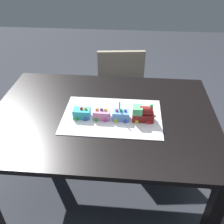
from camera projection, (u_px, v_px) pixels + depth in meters
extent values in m
plane|color=#2D3038|center=(105.00, 189.00, 2.01)|extent=(8.00, 8.00, 0.00)
cube|color=black|center=(103.00, 115.00, 1.59)|extent=(1.40, 1.00, 0.03)
cube|color=black|center=(186.00, 124.00, 2.11)|extent=(0.07, 0.07, 0.71)
cube|color=black|center=(37.00, 116.00, 2.20)|extent=(0.07, 0.07, 0.71)
cube|color=black|center=(210.00, 222.00, 1.40)|extent=(0.07, 0.07, 0.71)
cube|color=gray|center=(119.00, 85.00, 2.48)|extent=(0.44, 0.44, 0.04)
cube|color=gray|center=(121.00, 73.00, 2.20)|extent=(0.40, 0.08, 0.40)
cube|color=gray|center=(134.00, 96.00, 2.75)|extent=(0.04, 0.04, 0.42)
cube|color=gray|center=(103.00, 96.00, 2.74)|extent=(0.04, 0.04, 0.42)
cube|color=gray|center=(137.00, 114.00, 2.48)|extent=(0.04, 0.04, 0.42)
cube|color=gray|center=(103.00, 114.00, 2.47)|extent=(0.04, 0.04, 0.42)
cube|color=silver|center=(112.00, 116.00, 1.55)|extent=(0.60, 0.40, 0.00)
cube|color=maroon|center=(143.00, 117.00, 1.50)|extent=(0.12, 0.06, 0.05)
cylinder|color=maroon|center=(146.00, 111.00, 1.47)|extent=(0.07, 0.05, 0.05)
cube|color=#59CC7A|center=(138.00, 110.00, 1.48)|extent=(0.06, 0.06, 0.04)
cylinder|color=#59CC7A|center=(151.00, 106.00, 1.45)|extent=(0.02, 0.02, 0.03)
sphere|color=#F4EFCC|center=(155.00, 116.00, 1.49)|extent=(0.02, 0.02, 0.02)
cylinder|color=green|center=(148.00, 115.00, 1.54)|extent=(0.02, 0.01, 0.02)
cylinder|color=#4C59D8|center=(137.00, 115.00, 1.54)|extent=(0.02, 0.01, 0.02)
cylinder|color=red|center=(149.00, 123.00, 1.48)|extent=(0.02, 0.01, 0.02)
cylinder|color=yellow|center=(137.00, 122.00, 1.48)|extent=(0.02, 0.01, 0.02)
cube|color=#669EEA|center=(121.00, 115.00, 1.51)|extent=(0.10, 0.06, 0.06)
cylinder|color=yellow|center=(126.00, 114.00, 1.55)|extent=(0.02, 0.01, 0.02)
cylinder|color=#D84CB2|center=(117.00, 114.00, 1.55)|extent=(0.02, 0.01, 0.02)
cylinder|color=#4C59D8|center=(125.00, 121.00, 1.49)|extent=(0.02, 0.01, 0.02)
cylinder|color=yellow|center=(116.00, 121.00, 1.49)|extent=(0.02, 0.01, 0.02)
sphere|color=#4C59D8|center=(125.00, 111.00, 1.49)|extent=(0.02, 0.02, 0.02)
sphere|color=green|center=(121.00, 110.00, 1.49)|extent=(0.02, 0.02, 0.02)
sphere|color=#D84CB2|center=(117.00, 110.00, 1.49)|extent=(0.02, 0.02, 0.02)
cube|color=pink|center=(101.00, 114.00, 1.52)|extent=(0.10, 0.06, 0.06)
cylinder|color=yellow|center=(106.00, 113.00, 1.55)|extent=(0.02, 0.01, 0.02)
cylinder|color=#D84CB2|center=(98.00, 113.00, 1.56)|extent=(0.02, 0.01, 0.02)
cylinder|color=#D84CB2|center=(105.00, 120.00, 1.49)|extent=(0.02, 0.01, 0.02)
cylinder|color=green|center=(96.00, 120.00, 1.50)|extent=(0.02, 0.01, 0.02)
sphere|color=#4C59D8|center=(101.00, 109.00, 1.50)|extent=(0.02, 0.02, 0.02)
sphere|color=yellow|center=(97.00, 109.00, 1.50)|extent=(0.02, 0.02, 0.02)
sphere|color=yellow|center=(105.00, 110.00, 1.49)|extent=(0.02, 0.02, 0.02)
cube|color=#38B7C6|center=(82.00, 113.00, 1.52)|extent=(0.10, 0.06, 0.06)
cylinder|color=#4C59D8|center=(87.00, 112.00, 1.56)|extent=(0.02, 0.01, 0.02)
cylinder|color=red|center=(79.00, 112.00, 1.57)|extent=(0.02, 0.01, 0.02)
cylinder|color=#4C59D8|center=(85.00, 119.00, 1.50)|extent=(0.02, 0.01, 0.02)
cylinder|color=green|center=(76.00, 119.00, 1.51)|extent=(0.02, 0.01, 0.02)
sphere|color=red|center=(81.00, 109.00, 1.50)|extent=(0.02, 0.02, 0.02)
sphere|color=yellow|center=(86.00, 109.00, 1.50)|extent=(0.02, 0.02, 0.02)
cylinder|color=#66D872|center=(120.00, 106.00, 1.47)|extent=(0.01, 0.01, 0.04)
cone|color=yellow|center=(120.00, 102.00, 1.45)|extent=(0.01, 0.01, 0.01)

